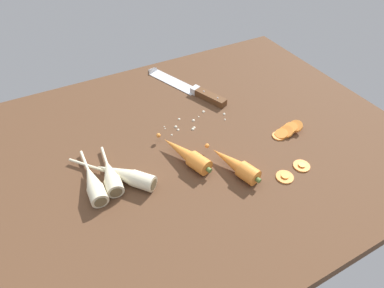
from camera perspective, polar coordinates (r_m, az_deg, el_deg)
The scene contains 11 objects.
ground_plane at distance 89.24cm, azimuth -0.60°, elevation -0.87°, with size 120.00×90.00×4.00cm, color brown.
chefs_knife at distance 110.08cm, azimuth -1.77°, elevation 10.46°, with size 15.52×33.63×4.18cm.
whole_carrot at distance 81.83cm, azimuth -0.98°, elevation -1.89°, with size 8.73×18.70×4.20cm.
whole_carrot_second at distance 80.05cm, azimuth 7.73°, elevation -3.68°, with size 7.93×17.18×4.20cm.
parsnip_front at distance 78.89cm, azimuth -11.91°, elevation -5.43°, with size 17.30×19.84×4.00cm.
parsnip_mid_left at distance 79.50cm, azimuth -14.24°, elevation -5.49°, with size 4.83×17.25×4.00cm.
parsnip_mid_right at distance 79.04cm, azimuth -17.15°, elevation -6.67°, with size 4.03×19.21×4.00cm.
carrot_slice_stack at distance 94.34cm, azimuth 16.55°, elevation 2.29°, with size 9.50×4.21×3.13cm.
carrot_slice_stray_near at distance 82.30cm, azimuth 16.18°, elevation -5.57°, with size 4.35×4.35×0.70cm.
carrot_slice_stray_mid at distance 86.21cm, azimuth 18.92°, elevation -3.62°, with size 4.25×4.25×0.70cm.
mince_crumbs at distance 94.38cm, azimuth 0.13°, elevation 3.97°, with size 19.27×7.23×0.89cm.
Camera 1 is at (-29.36, -57.21, 59.88)cm, focal length 30.00 mm.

